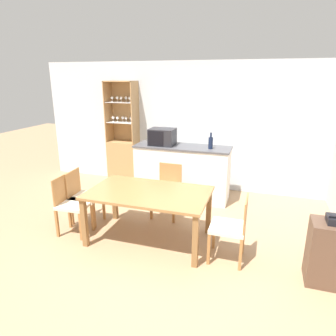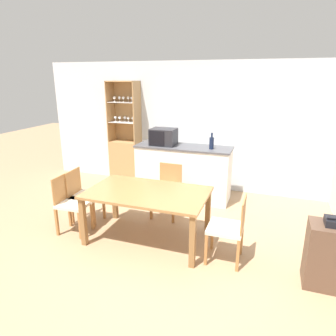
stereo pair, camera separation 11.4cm
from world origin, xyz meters
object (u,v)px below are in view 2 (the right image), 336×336
at_px(dining_chair_side_right_near, 229,228).
at_px(wine_bottle, 212,143).
at_px(display_cabinet, 126,153).
at_px(dining_chair_side_left_far, 84,196).
at_px(microwave, 163,137).
at_px(telephone, 334,222).
at_px(dining_table, 147,197).
at_px(dining_chair_head_far, 167,190).
at_px(dining_chair_side_left_near, 72,203).

distance_m(dining_chair_side_right_near, wine_bottle, 1.97).
height_order(display_cabinet, dining_chair_side_right_near, display_cabinet).
bearing_deg(display_cabinet, dining_chair_side_left_far, -82.18).
distance_m(microwave, telephone, 3.25).
xyz_separation_m(dining_table, dining_chair_side_left_far, (-1.16, 0.15, -0.19)).
bearing_deg(microwave, telephone, -35.79).
distance_m(dining_chair_side_right_near, dining_chair_head_far, 1.51).
height_order(dining_chair_side_left_near, dining_chair_head_far, same).
bearing_deg(dining_chair_side_right_near, dining_chair_side_left_near, 90.20).
bearing_deg(dining_table, dining_chair_side_left_near, -172.52).
distance_m(dining_chair_side_left_near, telephone, 3.44).
height_order(dining_table, wine_bottle, wine_bottle).
xyz_separation_m(dining_chair_head_far, wine_bottle, (0.56, 0.77, 0.68)).
relative_size(dining_chair_side_right_near, telephone, 4.47).
height_order(display_cabinet, dining_chair_head_far, display_cabinet).
relative_size(dining_chair_side_right_near, wine_bottle, 2.97).
height_order(dining_chair_side_left_far, telephone, dining_chair_side_left_far).
bearing_deg(dining_chair_side_right_near, display_cabinet, 48.53).
xyz_separation_m(dining_chair_side_left_far, wine_bottle, (1.72, 1.45, 0.68)).
bearing_deg(dining_chair_head_far, dining_table, 91.65).
bearing_deg(dining_chair_side_right_near, dining_table, 82.78).
relative_size(dining_chair_head_far, telephone, 4.47).
relative_size(microwave, telephone, 2.41).
relative_size(dining_chair_side_left_near, microwave, 1.86).
relative_size(dining_table, dining_chair_head_far, 1.93).
distance_m(dining_table, wine_bottle, 1.76).
xyz_separation_m(display_cabinet, dining_table, (1.43, -2.15, 0.01)).
height_order(display_cabinet, microwave, display_cabinet).
distance_m(dining_chair_head_far, microwave, 1.13).
relative_size(dining_table, wine_bottle, 5.72).
xyz_separation_m(dining_chair_head_far, microwave, (-0.36, 0.80, 0.72)).
xyz_separation_m(dining_chair_side_left_near, dining_chair_head_far, (1.16, 0.98, 0.00)).
height_order(dining_table, dining_chair_side_right_near, dining_chair_side_right_near).
relative_size(dining_table, dining_chair_side_left_near, 1.93).
distance_m(display_cabinet, dining_table, 2.59).
height_order(dining_chair_head_far, telephone, dining_chair_head_far).
bearing_deg(dining_chair_side_right_near, wine_bottle, 19.10).
bearing_deg(dining_chair_side_right_near, microwave, 40.66).
bearing_deg(dining_chair_head_far, display_cabinet, -41.04).
bearing_deg(dining_chair_side_left_far, dining_chair_head_far, 116.33).
xyz_separation_m(dining_table, dining_chair_side_left_near, (-1.16, -0.15, -0.19)).
bearing_deg(telephone, dining_chair_side_left_near, 178.14).
relative_size(dining_chair_side_left_near, wine_bottle, 2.97).
height_order(dining_chair_side_left_near, dining_chair_side_right_near, same).
bearing_deg(dining_chair_side_left_far, dining_chair_side_left_near, -4.02).
distance_m(display_cabinet, microwave, 1.31).
relative_size(display_cabinet, dining_chair_side_right_near, 2.51).
xyz_separation_m(dining_chair_side_left_near, wine_bottle, (1.72, 1.75, 0.68)).
bearing_deg(wine_bottle, dining_chair_head_far, -125.77).
bearing_deg(dining_chair_side_left_far, wine_bottle, 126.21).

